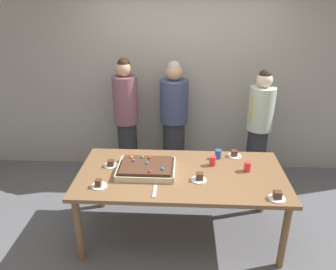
# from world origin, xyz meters

# --- Properties ---
(ground_plane) EXTENTS (12.00, 12.00, 0.00)m
(ground_plane) POSITION_xyz_m (0.00, 0.00, 0.00)
(ground_plane) COLOR #5B5B60
(interior_back_panel) EXTENTS (8.00, 0.12, 3.00)m
(interior_back_panel) POSITION_xyz_m (0.00, 1.60, 1.50)
(interior_back_panel) COLOR #9E998E
(interior_back_panel) RESTS_ON ground_plane
(party_table) EXTENTS (2.08, 1.03, 0.75)m
(party_table) POSITION_xyz_m (0.00, 0.00, 0.68)
(party_table) COLOR brown
(party_table) RESTS_ON ground_plane
(sheet_cake) EXTENTS (0.58, 0.46, 0.11)m
(sheet_cake) POSITION_xyz_m (-0.36, 0.02, 0.79)
(sheet_cake) COLOR beige
(sheet_cake) RESTS_ON party_table
(plated_slice_near_left) EXTENTS (0.15, 0.15, 0.08)m
(plated_slice_near_left) POSITION_xyz_m (0.17, -0.13, 0.77)
(plated_slice_near_left) COLOR white
(plated_slice_near_left) RESTS_ON party_table
(plated_slice_near_right) EXTENTS (0.15, 0.15, 0.08)m
(plated_slice_near_right) POSITION_xyz_m (-0.77, -0.29, 0.77)
(plated_slice_near_right) COLOR white
(plated_slice_near_right) RESTS_ON party_table
(plated_slice_far_left) EXTENTS (0.15, 0.15, 0.07)m
(plated_slice_far_left) POSITION_xyz_m (0.58, 0.40, 0.77)
(plated_slice_far_left) COLOR white
(plated_slice_far_left) RESTS_ON party_table
(plated_slice_far_right) EXTENTS (0.15, 0.15, 0.07)m
(plated_slice_far_right) POSITION_xyz_m (-0.74, 0.11, 0.77)
(plated_slice_far_right) COLOR white
(plated_slice_far_right) RESTS_ON party_table
(plated_slice_center_front) EXTENTS (0.15, 0.15, 0.07)m
(plated_slice_center_front) POSITION_xyz_m (0.85, -0.40, 0.77)
(plated_slice_center_front) COLOR white
(plated_slice_center_front) RESTS_ON party_table
(drink_cup_nearest) EXTENTS (0.07, 0.07, 0.10)m
(drink_cup_nearest) POSITION_xyz_m (0.67, 0.08, 0.80)
(drink_cup_nearest) COLOR red
(drink_cup_nearest) RESTS_ON party_table
(drink_cup_middle) EXTENTS (0.07, 0.07, 0.10)m
(drink_cup_middle) POSITION_xyz_m (0.40, 0.34, 0.80)
(drink_cup_middle) COLOR #2D5199
(drink_cup_middle) RESTS_ON party_table
(drink_cup_far_end) EXTENTS (0.07, 0.07, 0.10)m
(drink_cup_far_end) POSITION_xyz_m (0.32, 0.18, 0.80)
(drink_cup_far_end) COLOR red
(drink_cup_far_end) RESTS_ON party_table
(cake_server_utensil) EXTENTS (0.03, 0.20, 0.01)m
(cake_server_utensil) POSITION_xyz_m (-0.24, -0.34, 0.75)
(cake_server_utensil) COLOR silver
(cake_server_utensil) RESTS_ON party_table
(person_serving_front) EXTENTS (0.33, 0.33, 1.67)m
(person_serving_front) POSITION_xyz_m (-0.75, 1.18, 0.87)
(person_serving_front) COLOR #28282D
(person_serving_front) RESTS_ON ground_plane
(person_green_shirt_behind) EXTENTS (0.32, 0.32, 1.57)m
(person_green_shirt_behind) POSITION_xyz_m (0.98, 1.06, 0.82)
(person_green_shirt_behind) COLOR #28282D
(person_green_shirt_behind) RESTS_ON ground_plane
(person_striped_tie_right) EXTENTS (0.37, 0.37, 1.63)m
(person_striped_tie_right) POSITION_xyz_m (-0.12, 1.25, 0.84)
(person_striped_tie_right) COLOR #28282D
(person_striped_tie_right) RESTS_ON ground_plane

